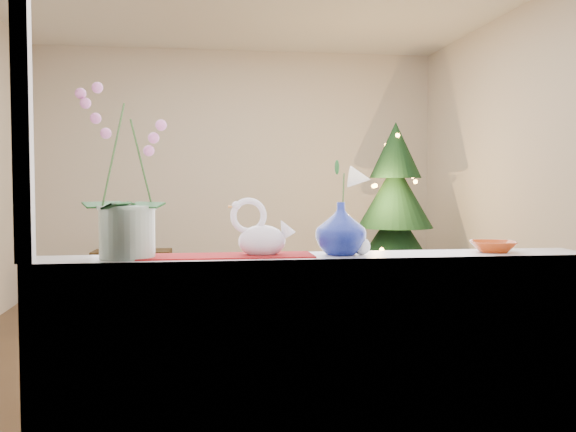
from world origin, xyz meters
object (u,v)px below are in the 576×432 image
xmas_tree (395,213)px  swan (262,229)px  orchid_pot (126,171)px  amber_dish (493,247)px  side_table (133,279)px  paperweight (362,246)px  blue_vase (341,225)px

xmas_tree → swan: bearing=-114.9°
orchid_pot → amber_dish: size_ratio=4.13×
swan → side_table: swan is taller
paperweight → side_table: bearing=108.1°
paperweight → xmas_tree: size_ratio=0.04×
orchid_pot → paperweight: bearing=-1.2°
orchid_pot → side_table: orchid_pot is taller
blue_vase → amber_dish: 0.65m
orchid_pot → xmas_tree: (2.21, 3.67, -0.35)m
paperweight → amber_dish: (0.56, 0.03, -0.01)m
blue_vase → swan: bearing=179.9°
paperweight → amber_dish: 0.56m
swan → paperweight: size_ratio=3.67×
swan → amber_dish: (0.95, 0.00, -0.09)m
side_table → xmas_tree: bearing=-1.5°
swan → paperweight: (0.39, -0.02, -0.07)m
amber_dish → paperweight: bearing=-177.4°
paperweight → amber_dish: size_ratio=0.43×
orchid_pot → side_table: (-0.36, 3.84, -0.97)m
xmas_tree → side_table: size_ratio=2.45×
paperweight → side_table: (-1.26, 3.86, -0.68)m
paperweight → amber_dish: bearing=2.6°
orchid_pot → swan: bearing=0.4°
swan → amber_dish: 0.96m
amber_dish → xmas_tree: size_ratio=0.09×
blue_vase → side_table: size_ratio=0.33×
swan → blue_vase: 0.31m
orchid_pot → xmas_tree: size_ratio=0.36×
orchid_pot → paperweight: 0.95m
orchid_pot → swan: 0.56m
paperweight → side_table: size_ratio=0.09×
orchid_pot → xmas_tree: xmas_tree is taller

